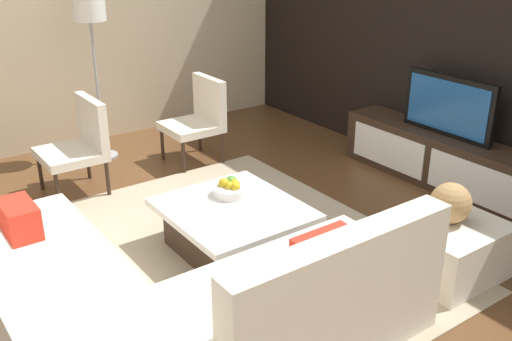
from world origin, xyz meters
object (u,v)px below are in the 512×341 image
object	(u,v)px
media_console	(441,160)
sectional_couch	(151,303)
accent_chair_near	(80,141)
accent_chair_far	(199,115)
coffee_table	(233,228)
fruit_bowl	(231,188)
television	(448,106)
decorative_ball	(451,203)
floor_lamp	(90,15)
ottoman	(444,246)

from	to	relation	value
media_console	sectional_couch	xyz separation A→B (m)	(0.51, -3.27, 0.04)
accent_chair_near	accent_chair_far	xyz separation A→B (m)	(-0.04, 1.27, -0.00)
accent_chair_near	coffee_table	bearing A→B (deg)	18.71
fruit_bowl	accent_chair_far	xyz separation A→B (m)	(-1.60, 0.66, 0.05)
accent_chair_near	fruit_bowl	xyz separation A→B (m)	(1.56, 0.61, -0.06)
television	coffee_table	distance (m)	2.37
accent_chair_near	fruit_bowl	distance (m)	1.68
coffee_table	fruit_bowl	world-z (taller)	fruit_bowl
media_console	decorative_ball	distance (m)	1.61
television	floor_lamp	size ratio (longest dim) A/B	0.54
television	floor_lamp	bearing A→B (deg)	-137.66
coffee_table	decorative_ball	xyz separation A→B (m)	(1.10, 1.07, 0.34)
ottoman	media_console	bearing A→B (deg)	129.07
media_console	decorative_ball	size ratio (longest dim) A/B	7.40
media_console	fruit_bowl	world-z (taller)	fruit_bowl
sectional_couch	fruit_bowl	size ratio (longest dim) A/B	8.43
media_console	sectional_couch	distance (m)	3.31
sectional_couch	decorative_ball	bearing A→B (deg)	76.60
sectional_couch	floor_lamp	bearing A→B (deg)	162.91
sectional_couch	ottoman	world-z (taller)	sectional_couch
ottoman	accent_chair_far	xyz separation A→B (m)	(-2.88, -0.30, 0.29)
accent_chair_near	fruit_bowl	bearing A→B (deg)	23.84
fruit_bowl	floor_lamp	bearing A→B (deg)	-176.59
sectional_couch	fruit_bowl	world-z (taller)	sectional_couch
television	decorative_ball	world-z (taller)	television
accent_chair_near	accent_chair_far	size ratio (longest dim) A/B	1.00
television	fruit_bowl	distance (m)	2.24
sectional_couch	ottoman	distance (m)	2.10
media_console	coffee_table	distance (m)	2.30
sectional_couch	accent_chair_far	size ratio (longest dim) A/B	2.71
accent_chair_near	ottoman	bearing A→B (deg)	31.51
media_console	floor_lamp	size ratio (longest dim) A/B	1.20
ottoman	coffee_table	bearing A→B (deg)	-135.73
television	fruit_bowl	size ratio (longest dim) A/B	3.39
floor_lamp	ottoman	bearing A→B (deg)	17.22
media_console	television	distance (m)	0.53
television	decorative_ball	bearing A→B (deg)	-50.95
floor_lamp	ottoman	distance (m)	3.93
decorative_ball	coffee_table	bearing A→B (deg)	-135.73
media_console	ottoman	bearing A→B (deg)	-50.93
media_console	accent_chair_near	bearing A→B (deg)	-123.34
ottoman	floor_lamp	bearing A→B (deg)	-162.78
television	ottoman	world-z (taller)	television
ottoman	decorative_ball	size ratio (longest dim) A/B	2.46
coffee_table	fruit_bowl	xyz separation A→B (m)	(-0.18, 0.10, 0.23)
fruit_bowl	decorative_ball	xyz separation A→B (m)	(1.28, 0.97, 0.11)
floor_lamp	coffee_table	bearing A→B (deg)	0.77
television	fruit_bowl	xyz separation A→B (m)	(-0.28, -2.19, -0.35)
accent_chair_near	decorative_ball	size ratio (longest dim) A/B	3.05
decorative_ball	fruit_bowl	bearing A→B (deg)	-142.97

